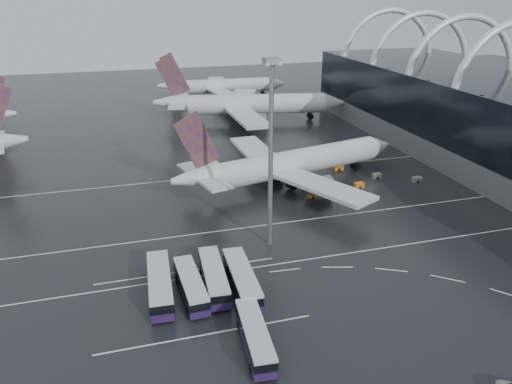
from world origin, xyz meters
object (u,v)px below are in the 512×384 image
object	(u,v)px
airliner_gate_c	(221,86)
floodlight_mast	(271,133)
airliner_gate_b	(247,105)
bus_row_near_c	(214,277)
gse_cart_belly_b	(377,176)
gse_cart_belly_c	(312,195)
gse_cart_belly_e	(338,167)
bus_row_near_b	(191,285)
gse_cart_belly_a	(359,185)
airliner_main	(289,164)
bus_row_near_a	(160,284)
bus_row_far_c	(255,336)
gse_cart_belly_d	(417,179)
bus_row_near_d	(242,279)

from	to	relation	value
airliner_gate_c	floodlight_mast	distance (m)	123.79
airliner_gate_b	bus_row_near_c	world-z (taller)	airliner_gate_b
gse_cart_belly_b	gse_cart_belly_c	size ratio (longest dim) A/B	1.11
gse_cart_belly_c	gse_cart_belly_e	distance (m)	18.97
airliner_gate_b	bus_row_near_b	distance (m)	100.48
gse_cart_belly_a	gse_cart_belly_b	distance (m)	7.88
airliner_main	bus_row_near_a	distance (m)	48.04
bus_row_far_c	gse_cart_belly_a	bearing A→B (deg)	-35.32
gse_cart_belly_c	gse_cart_belly_a	bearing A→B (deg)	11.12
gse_cart_belly_a	floodlight_mast	bearing A→B (deg)	-144.41
airliner_main	gse_cart_belly_c	world-z (taller)	airliner_main
gse_cart_belly_d	bus_row_near_c	bearing A→B (deg)	-151.16
airliner_main	airliner_gate_c	size ratio (longest dim) A/B	1.11
airliner_gate_b	gse_cart_belly_d	world-z (taller)	airliner_gate_b
bus_row_far_c	gse_cart_belly_b	world-z (taller)	bus_row_far_c
bus_row_near_b	bus_row_near_d	distance (m)	7.37
gse_cart_belly_a	gse_cart_belly_e	world-z (taller)	gse_cart_belly_e
airliner_gate_b	gse_cart_belly_c	world-z (taller)	airliner_gate_b
floodlight_mast	gse_cart_belly_e	xyz separation A→B (m)	(27.33, 30.99, -19.03)
gse_cart_belly_e	floodlight_mast	bearing A→B (deg)	-131.40
gse_cart_belly_c	bus_row_near_a	bearing A→B (deg)	-141.75
gse_cart_belly_d	bus_row_near_b	bearing A→B (deg)	-151.79
gse_cart_belly_e	bus_row_near_d	bearing A→B (deg)	-129.30
bus_row_near_a	bus_row_near_d	distance (m)	11.73
airliner_gate_c	gse_cart_belly_d	distance (m)	105.22
bus_row_near_c	floodlight_mast	world-z (taller)	floodlight_mast
bus_row_near_a	gse_cart_belly_d	bearing A→B (deg)	-60.92
airliner_gate_c	floodlight_mast	xyz separation A→B (m)	(-18.59, -121.45, 15.11)
bus_row_far_c	gse_cart_belly_c	bearing A→B (deg)	-26.12
airliner_gate_b	bus_row_near_a	distance (m)	100.85
airliner_gate_c	bus_row_far_c	world-z (taller)	airliner_gate_c
bus_row_far_c	gse_cart_belly_b	xyz separation A→B (m)	(43.32, 48.26, -1.09)
gse_cart_belly_b	bus_row_near_a	bearing A→B (deg)	-147.63
airliner_gate_c	gse_cart_belly_d	bearing A→B (deg)	-73.78
bus_row_near_d	gse_cart_belly_e	distance (m)	56.14
gse_cart_belly_a	gse_cart_belly_b	world-z (taller)	gse_cart_belly_a
airliner_main	bus_row_near_a	xyz separation A→B (m)	(-32.17, -35.56, -2.92)
gse_cart_belly_d	gse_cart_belly_e	xyz separation A→B (m)	(-13.79, 12.24, 0.06)
floodlight_mast	bus_row_far_c	bearing A→B (deg)	-111.59
airliner_gate_b	bus_row_far_c	xyz separation A→B (m)	(-28.48, -107.70, -3.74)
gse_cart_belly_a	bus_row_near_a	bearing A→B (deg)	-147.57
gse_cart_belly_a	gse_cart_belly_b	size ratio (longest dim) A/B	1.02
airliner_gate_b	bus_row_near_c	size ratio (longest dim) A/B	4.64
bus_row_near_a	gse_cart_belly_b	size ratio (longest dim) A/B	6.73
bus_row_near_a	gse_cart_belly_a	distance (m)	55.17
bus_row_far_c	gse_cart_belly_e	size ratio (longest dim) A/B	5.43
airliner_gate_b	airliner_gate_c	world-z (taller)	airliner_gate_b
gse_cart_belly_b	gse_cart_belly_c	world-z (taller)	gse_cart_belly_b
bus_row_near_c	gse_cart_belly_b	distance (m)	56.63
gse_cart_belly_c	floodlight_mast	bearing A→B (deg)	-131.27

